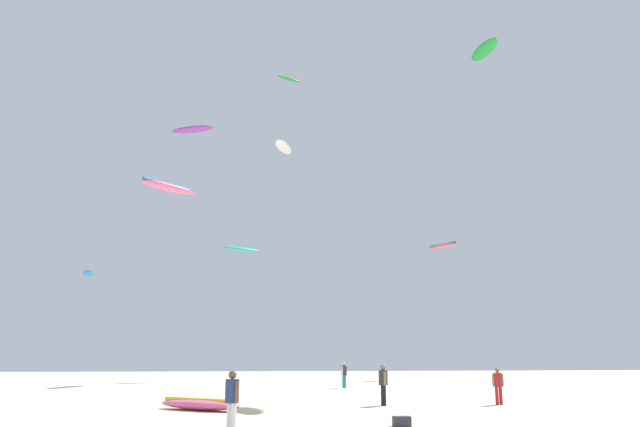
# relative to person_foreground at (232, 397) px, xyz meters

# --- Properties ---
(person_foreground) EXTENTS (0.40, 0.50, 1.79)m
(person_foreground) POSITION_rel_person_foreground_xyz_m (0.00, 0.00, 0.00)
(person_foreground) COLOR silver
(person_foreground) RESTS_ON ground
(person_midground) EXTENTS (0.39, 0.44, 1.63)m
(person_midground) POSITION_rel_person_foreground_xyz_m (6.10, 22.53, -0.10)
(person_midground) COLOR teal
(person_midground) RESTS_ON ground
(person_left) EXTENTS (0.53, 0.36, 1.61)m
(person_left) POSITION_rel_person_foreground_xyz_m (11.43, 9.17, -0.11)
(person_left) COLOR #B21E23
(person_left) RESTS_ON ground
(person_right) EXTENTS (0.40, 0.58, 1.76)m
(person_right) POSITION_rel_person_foreground_xyz_m (6.18, 9.14, -0.02)
(person_right) COLOR black
(person_right) RESTS_ON ground
(kite_grounded_near) EXTENTS (3.90, 3.15, 0.48)m
(kite_grounded_near) POSITION_rel_person_foreground_xyz_m (-1.69, 7.61, -0.82)
(kite_grounded_near) COLOR #E5598C
(kite_grounded_near) RESTS_ON ground
(cooler_box) EXTENTS (0.56, 0.36, 0.32)m
(cooler_box) POSITION_rel_person_foreground_xyz_m (5.31, 1.49, -0.89)
(cooler_box) COLOR #2D2D33
(cooler_box) RESTS_ON ground
(kite_aloft_0) EXTENTS (1.57, 3.54, 0.84)m
(kite_aloft_0) POSITION_rel_person_foreground_xyz_m (16.40, 21.07, 22.72)
(kite_aloft_0) COLOR green
(kite_aloft_1) EXTENTS (2.05, 2.94, 0.62)m
(kite_aloft_1) POSITION_rel_person_foreground_xyz_m (-14.83, 37.06, 8.02)
(kite_aloft_1) COLOR blue
(kite_aloft_2) EXTENTS (3.58, 2.84, 0.53)m
(kite_aloft_2) POSITION_rel_person_foreground_xyz_m (-1.38, 36.19, 10.23)
(kite_aloft_2) COLOR #19B29E
(kite_aloft_3) EXTENTS (3.35, 3.50, 0.48)m
(kite_aloft_3) POSITION_rel_person_foreground_xyz_m (-4.75, 15.64, 10.40)
(kite_aloft_3) COLOR #E5598C
(kite_aloft_4) EXTENTS (2.69, 3.53, 0.58)m
(kite_aloft_4) POSITION_rel_person_foreground_xyz_m (17.51, 37.48, 11.05)
(kite_aloft_4) COLOR #E5598C
(kite_aloft_5) EXTENTS (2.41, 1.84, 0.36)m
(kite_aloft_5) POSITION_rel_person_foreground_xyz_m (2.61, 34.38, 26.05)
(kite_aloft_5) COLOR green
(kite_aloft_6) EXTENTS (3.85, 2.39, 0.43)m
(kite_aloft_6) POSITION_rel_person_foreground_xyz_m (-5.39, 29.62, 19.05)
(kite_aloft_6) COLOR purple
(kite_aloft_7) EXTENTS (2.31, 4.38, 0.46)m
(kite_aloft_7) POSITION_rel_person_foreground_xyz_m (2.27, 37.29, 20.34)
(kite_aloft_7) COLOR white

